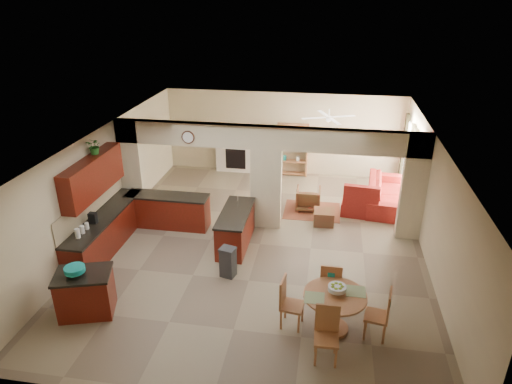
% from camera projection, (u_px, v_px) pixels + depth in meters
% --- Properties ---
extents(floor, '(10.00, 10.00, 0.00)m').
position_uv_depth(floor, '(260.00, 244.00, 11.54)').
color(floor, '#7E7157').
rests_on(floor, ground).
extents(ceiling, '(10.00, 10.00, 0.00)m').
position_uv_depth(ceiling, '(260.00, 138.00, 10.39)').
color(ceiling, white).
rests_on(ceiling, wall_back).
extents(wall_back, '(8.00, 0.00, 8.00)m').
position_uv_depth(wall_back, '(283.00, 134.00, 15.46)').
color(wall_back, '#BDAC8A').
rests_on(wall_back, floor).
extents(wall_front, '(8.00, 0.00, 8.00)m').
position_uv_depth(wall_front, '(205.00, 337.00, 6.47)').
color(wall_front, '#BDAC8A').
rests_on(wall_front, floor).
extents(wall_left, '(0.00, 10.00, 10.00)m').
position_uv_depth(wall_left, '(105.00, 183.00, 11.56)').
color(wall_left, '#BDAC8A').
rests_on(wall_left, floor).
extents(wall_right, '(0.00, 10.00, 10.00)m').
position_uv_depth(wall_right, '(434.00, 206.00, 10.37)').
color(wall_right, '#BDAC8A').
rests_on(wall_right, floor).
extents(partition_left_pier, '(0.60, 0.25, 2.80)m').
position_uv_depth(partition_left_pier, '(132.00, 170.00, 12.42)').
color(partition_left_pier, '#BDAC8A').
rests_on(partition_left_pier, floor).
extents(partition_center_pier, '(0.80, 0.25, 2.20)m').
position_uv_depth(partition_center_pier, '(266.00, 189.00, 11.99)').
color(partition_center_pier, '#BDAC8A').
rests_on(partition_center_pier, floor).
extents(partition_right_pier, '(0.60, 0.25, 2.80)m').
position_uv_depth(partition_right_pier, '(414.00, 187.00, 11.31)').
color(partition_right_pier, '#BDAC8A').
rests_on(partition_right_pier, floor).
extents(partition_header, '(8.00, 0.25, 0.60)m').
position_uv_depth(partition_header, '(267.00, 138.00, 11.41)').
color(partition_header, '#BDAC8A').
rests_on(partition_header, partition_center_pier).
extents(kitchen_counter, '(2.52, 3.29, 1.48)m').
position_uv_depth(kitchen_counter, '(132.00, 222.00, 11.61)').
color(kitchen_counter, '#3F1407').
rests_on(kitchen_counter, floor).
extents(upper_cabinets, '(0.35, 2.40, 0.90)m').
position_uv_depth(upper_cabinets, '(93.00, 176.00, 10.60)').
color(upper_cabinets, '#3F1407').
rests_on(upper_cabinets, wall_left).
extents(peninsula, '(0.70, 1.85, 0.91)m').
position_uv_depth(peninsula, '(236.00, 228.00, 11.34)').
color(peninsula, '#3F1407').
rests_on(peninsula, floor).
extents(wall_clock, '(0.34, 0.03, 0.34)m').
position_uv_depth(wall_clock, '(188.00, 137.00, 11.60)').
color(wall_clock, '#452317').
rests_on(wall_clock, partition_header).
extents(rug, '(1.60, 1.30, 0.01)m').
position_uv_depth(rug, '(312.00, 211.00, 13.25)').
color(rug, brown).
rests_on(rug, floor).
extents(fireplace, '(1.60, 0.35, 1.20)m').
position_uv_depth(fireplace, '(236.00, 155.00, 15.87)').
color(fireplace, '#F1E3D1').
rests_on(fireplace, floor).
extents(shelving_unit, '(1.00, 0.32, 1.80)m').
position_uv_depth(shelving_unit, '(292.00, 150.00, 15.45)').
color(shelving_unit, brown).
rests_on(shelving_unit, floor).
extents(window_a, '(0.02, 0.90, 1.90)m').
position_uv_depth(window_a, '(416.00, 176.00, 12.52)').
color(window_a, white).
rests_on(window_a, wall_right).
extents(window_b, '(0.02, 0.90, 1.90)m').
position_uv_depth(window_b, '(407.00, 155.00, 14.05)').
color(window_b, white).
rests_on(window_b, wall_right).
extents(glazed_door, '(0.02, 0.70, 2.10)m').
position_uv_depth(glazed_door, '(411.00, 170.00, 13.35)').
color(glazed_door, white).
rests_on(glazed_door, wall_right).
extents(drape_a_left, '(0.10, 0.28, 2.30)m').
position_uv_depth(drape_a_left, '(418.00, 184.00, 11.99)').
color(drape_a_left, '#3B2017').
rests_on(drape_a_left, wall_right).
extents(drape_a_right, '(0.10, 0.28, 2.30)m').
position_uv_depth(drape_a_right, '(411.00, 168.00, 13.07)').
color(drape_a_right, '#3B2017').
rests_on(drape_a_right, wall_right).
extents(drape_b_left, '(0.10, 0.28, 2.30)m').
position_uv_depth(drape_b_left, '(409.00, 162.00, 13.52)').
color(drape_b_left, '#3B2017').
rests_on(drape_b_left, wall_right).
extents(drape_b_right, '(0.10, 0.28, 2.30)m').
position_uv_depth(drape_b_right, '(404.00, 149.00, 14.60)').
color(drape_b_right, '#3B2017').
rests_on(drape_b_right, wall_right).
extents(ceiling_fan, '(1.00, 1.00, 0.10)m').
position_uv_depth(ceiling_fan, '(329.00, 117.00, 12.96)').
color(ceiling_fan, white).
rests_on(ceiling_fan, ceiling).
extents(kitchen_island, '(1.23, 1.03, 0.92)m').
position_uv_depth(kitchen_island, '(86.00, 293.00, 8.94)').
color(kitchen_island, '#3F1407').
rests_on(kitchen_island, floor).
extents(teal_bowl, '(0.39, 0.39, 0.18)m').
position_uv_depth(teal_bowl, '(75.00, 271.00, 8.67)').
color(teal_bowl, teal).
rests_on(teal_bowl, kitchen_island).
extents(trash_can, '(0.37, 0.33, 0.66)m').
position_uv_depth(trash_can, '(228.00, 263.00, 10.14)').
color(trash_can, '#29292B').
rests_on(trash_can, floor).
extents(dining_table, '(1.17, 1.17, 0.80)m').
position_uv_depth(dining_table, '(334.00, 307.00, 8.46)').
color(dining_table, brown).
rests_on(dining_table, floor).
extents(fruit_bowl, '(0.33, 0.33, 0.18)m').
position_uv_depth(fruit_bowl, '(337.00, 289.00, 8.35)').
color(fruit_bowl, '#81A723').
rests_on(fruit_bowl, dining_table).
extents(sofa, '(2.64, 1.24, 0.75)m').
position_uv_depth(sofa, '(385.00, 193.00, 13.53)').
color(sofa, maroon).
rests_on(sofa, floor).
extents(chaise, '(1.06, 0.91, 0.39)m').
position_uv_depth(chaise, '(359.00, 207.00, 13.03)').
color(chaise, maroon).
rests_on(chaise, floor).
extents(armchair, '(0.70, 0.72, 0.65)m').
position_uv_depth(armchair, '(308.00, 199.00, 13.25)').
color(armchair, maroon).
rests_on(armchair, floor).
extents(ottoman, '(0.56, 0.56, 0.39)m').
position_uv_depth(ottoman, '(324.00, 217.00, 12.46)').
color(ottoman, maroon).
rests_on(ottoman, floor).
extents(plant, '(0.37, 0.33, 0.40)m').
position_uv_depth(plant, '(95.00, 146.00, 10.59)').
color(plant, '#1B5115').
rests_on(plant, upper_cabinets).
extents(chair_north, '(0.43, 0.43, 1.02)m').
position_uv_depth(chair_north, '(330.00, 284.00, 9.07)').
color(chair_north, brown).
rests_on(chair_north, floor).
extents(chair_east, '(0.48, 0.48, 1.02)m').
position_uv_depth(chair_east, '(382.00, 313.00, 8.26)').
color(chair_east, brown).
rests_on(chair_east, floor).
extents(chair_south, '(0.43, 0.44, 1.02)m').
position_uv_depth(chair_south, '(327.00, 331.00, 7.82)').
color(chair_south, brown).
rests_on(chair_south, floor).
extents(chair_west, '(0.47, 0.47, 1.02)m').
position_uv_depth(chair_west, '(288.00, 301.00, 8.58)').
color(chair_west, brown).
rests_on(chair_west, floor).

